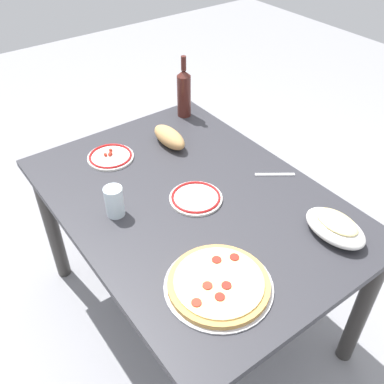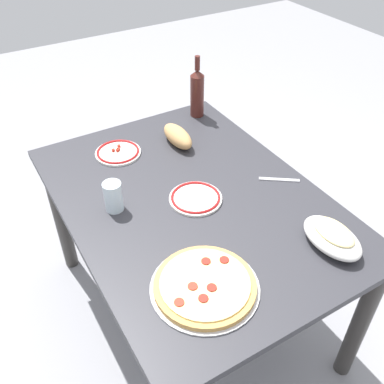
# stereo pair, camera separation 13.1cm
# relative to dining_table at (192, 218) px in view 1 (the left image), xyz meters

# --- Properties ---
(ground_plane) EXTENTS (8.00, 8.00, 0.00)m
(ground_plane) POSITION_rel_dining_table_xyz_m (0.00, 0.00, -0.63)
(ground_plane) COLOR gray
(ground_plane) RESTS_ON ground
(dining_table) EXTENTS (1.35, 0.97, 0.75)m
(dining_table) POSITION_rel_dining_table_xyz_m (0.00, 0.00, 0.00)
(dining_table) COLOR #2D2D33
(dining_table) RESTS_ON ground
(pepperoni_pizza) EXTENTS (0.35, 0.35, 0.03)m
(pepperoni_pizza) POSITION_rel_dining_table_xyz_m (-0.41, 0.19, 0.13)
(pepperoni_pizza) COLOR #B7B7BC
(pepperoni_pizza) RESTS_ON dining_table
(baked_pasta_dish) EXTENTS (0.24, 0.15, 0.08)m
(baked_pasta_dish) POSITION_rel_dining_table_xyz_m (-0.47, -0.29, 0.15)
(baked_pasta_dish) COLOR white
(baked_pasta_dish) RESTS_ON dining_table
(wine_bottle) EXTENTS (0.07, 0.07, 0.32)m
(wine_bottle) POSITION_rel_dining_table_xyz_m (0.57, -0.37, 0.24)
(wine_bottle) COLOR #471E19
(wine_bottle) RESTS_ON dining_table
(water_glass) EXTENTS (0.07, 0.07, 0.12)m
(water_glass) POSITION_rel_dining_table_xyz_m (0.10, 0.29, 0.17)
(water_glass) COLOR silver
(water_glass) RESTS_ON dining_table
(side_plate_near) EXTENTS (0.21, 0.21, 0.02)m
(side_plate_near) POSITION_rel_dining_table_xyz_m (-0.02, -0.01, 0.12)
(side_plate_near) COLOR white
(side_plate_near) RESTS_ON dining_table
(side_plate_far) EXTENTS (0.21, 0.21, 0.02)m
(side_plate_far) POSITION_rel_dining_table_xyz_m (0.44, 0.13, 0.12)
(side_plate_far) COLOR white
(side_plate_far) RESTS_ON dining_table
(bread_loaf) EXTENTS (0.22, 0.09, 0.08)m
(bread_loaf) POSITION_rel_dining_table_xyz_m (0.38, -0.15, 0.15)
(bread_loaf) COLOR tan
(bread_loaf) RESTS_ON dining_table
(fork_left) EXTENTS (0.11, 0.15, 0.00)m
(fork_left) POSITION_rel_dining_table_xyz_m (-0.09, -0.38, 0.12)
(fork_left) COLOR #B7B7BC
(fork_left) RESTS_ON dining_table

